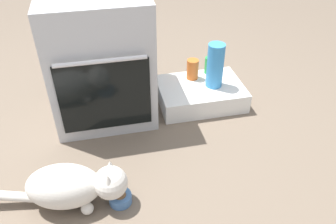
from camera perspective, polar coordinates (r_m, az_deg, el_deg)
ground at (r=1.95m, az=-7.61°, el=-7.77°), size 8.00×8.00×0.00m
oven at (r=2.13m, az=-11.33°, el=8.93°), size 0.60×0.61×0.79m
pantry_cabinet at (r=2.35m, az=5.42°, el=3.11°), size 0.57×0.41×0.13m
food_bowl at (r=1.73m, az=-8.02°, el=-14.06°), size 0.11×0.11×0.07m
cat at (r=1.69m, az=-15.79°, el=-11.85°), size 0.75×0.28×0.24m
soda_can at (r=2.43m, az=6.95°, el=7.79°), size 0.07×0.07×0.12m
sauce_jar at (r=2.35m, az=4.14°, el=7.18°), size 0.08×0.08×0.14m
water_bottle at (r=2.25m, az=7.93°, el=7.72°), size 0.11×0.11×0.30m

